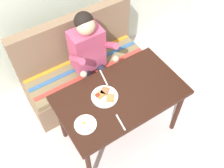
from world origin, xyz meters
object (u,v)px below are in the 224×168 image
at_px(plate_eggs, 85,124).
at_px(knife, 104,77).
at_px(couch, 84,70).
at_px(table, 121,99).
at_px(person, 91,54).
at_px(fork, 121,122).
at_px(plate_breakfast, 105,96).

xyz_separation_m(plate_eggs, knife, (0.41, 0.36, -0.01)).
xyz_separation_m(couch, knife, (-0.03, -0.51, 0.40)).
bearing_deg(table, person, 88.29).
distance_m(plate_eggs, knife, 0.54).
distance_m(person, knife, 0.34).
bearing_deg(fork, person, 84.70).
relative_size(table, person, 0.99).
xyz_separation_m(table, person, (0.02, 0.59, 0.09)).
relative_size(fork, knife, 0.85).
bearing_deg(couch, table, -90.00).
distance_m(table, plate_eggs, 0.46).
xyz_separation_m(table, fork, (-0.17, -0.25, 0.08)).
relative_size(couch, person, 1.19).
height_order(plate_breakfast, plate_eggs, plate_breakfast).
height_order(couch, plate_breakfast, couch).
bearing_deg(couch, fork, -99.52).
relative_size(person, plate_breakfast, 4.86).
distance_m(person, fork, 0.86).
relative_size(couch, plate_breakfast, 5.78).
bearing_deg(plate_breakfast, couch, 78.65).
bearing_deg(plate_eggs, couch, 63.40).
xyz_separation_m(table, couch, (0.00, 0.76, -0.32)).
bearing_deg(person, couch, 95.75).
height_order(person, knife, person).
height_order(table, plate_breakfast, plate_breakfast).
bearing_deg(plate_breakfast, person, 73.36).
bearing_deg(knife, plate_breakfast, -108.45).
bearing_deg(person, fork, -102.61).
bearing_deg(table, plate_eggs, -166.33).
distance_m(couch, fork, 1.10).
xyz_separation_m(couch, plate_breakfast, (-0.14, -0.71, 0.41)).
bearing_deg(table, couch, 90.00).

